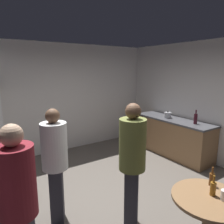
% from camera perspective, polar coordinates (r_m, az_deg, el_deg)
% --- Properties ---
extents(ground_plane, '(5.20, 5.20, 0.10)m').
position_cam_1_polar(ground_plane, '(3.76, 0.96, -23.28)').
color(ground_plane, '#5B544C').
extents(wall_back, '(5.32, 0.06, 2.70)m').
position_cam_1_polar(wall_back, '(5.50, -14.89, 3.36)').
color(wall_back, silver).
rests_on(wall_back, ground_plane).
extents(wall_side_right, '(0.06, 5.20, 2.70)m').
position_cam_1_polar(wall_side_right, '(5.13, 25.89, 2.01)').
color(wall_side_right, silver).
rests_on(wall_side_right, ground_plane).
extents(kitchen_counter, '(0.64, 2.00, 0.90)m').
position_cam_1_polar(kitchen_counter, '(5.50, 15.85, -6.30)').
color(kitchen_counter, olive).
rests_on(kitchen_counter, ground_plane).
extents(kettle, '(0.24, 0.17, 0.18)m').
position_cam_1_polar(kettle, '(5.44, 14.57, -0.78)').
color(kettle, '#B2B2B7').
rests_on(kettle, kitchen_counter).
extents(wine_bottle_on_counter, '(0.08, 0.08, 0.31)m').
position_cam_1_polar(wine_bottle_on_counter, '(5.03, 21.28, -1.64)').
color(wine_bottle_on_counter, '#3F141E').
rests_on(wine_bottle_on_counter, kitchen_counter).
extents(foreground_table, '(0.80, 0.80, 0.73)m').
position_cam_1_polar(foreground_table, '(2.76, 24.23, -21.69)').
color(foreground_table, olive).
rests_on(foreground_table, ground_plane).
extents(beer_bottle_amber, '(0.06, 0.06, 0.23)m').
position_cam_1_polar(beer_bottle_amber, '(2.71, 25.23, -17.79)').
color(beer_bottle_amber, '#8C5919').
rests_on(beer_bottle_amber, foreground_table).
extents(beer_bottle_brown, '(0.06, 0.06, 0.23)m').
position_cam_1_polar(beer_bottle_brown, '(2.90, 24.97, -15.75)').
color(beer_bottle_brown, '#593314').
rests_on(beer_bottle_brown, foreground_table).
extents(person_in_white_shirt, '(0.45, 0.45, 1.60)m').
position_cam_1_polar(person_in_white_shirt, '(3.00, -14.91, -11.73)').
color(person_in_white_shirt, '#2D2D38').
rests_on(person_in_white_shirt, ground_plane).
extents(person_in_olive_shirt, '(0.48, 0.48, 1.69)m').
position_cam_1_polar(person_in_olive_shirt, '(2.79, 5.38, -11.93)').
color(person_in_olive_shirt, '#2D2D38').
rests_on(person_in_olive_shirt, ground_plane).
extents(person_in_maroon_shirt, '(0.48, 0.48, 1.65)m').
position_cam_1_polar(person_in_maroon_shirt, '(2.20, -23.76, -20.45)').
color(person_in_maroon_shirt, '#2D2D38').
rests_on(person_in_maroon_shirt, ground_plane).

